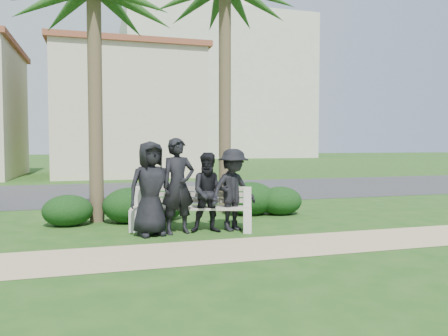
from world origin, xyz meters
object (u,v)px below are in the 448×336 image
(man_c, at_px, (210,193))
(man_d, at_px, (233,190))
(man_a, at_px, (151,189))
(man_b, at_px, (178,186))
(park_bench, at_px, (191,211))

(man_c, height_order, man_d, man_d)
(man_a, xyz_separation_m, man_b, (0.54, 0.04, 0.03))
(man_b, relative_size, man_d, 1.13)
(park_bench, relative_size, man_b, 1.39)
(man_a, height_order, man_b, man_b)
(man_b, bearing_deg, park_bench, 27.83)
(man_b, distance_m, man_c, 0.65)
(man_a, relative_size, man_d, 1.09)
(park_bench, height_order, man_c, man_c)
(man_b, height_order, man_c, man_b)
(man_a, height_order, man_d, man_a)
(man_a, distance_m, man_b, 0.55)
(man_c, distance_m, man_d, 0.52)
(park_bench, xyz_separation_m, man_c, (0.32, -0.33, 0.42))
(man_d, bearing_deg, park_bench, 142.45)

